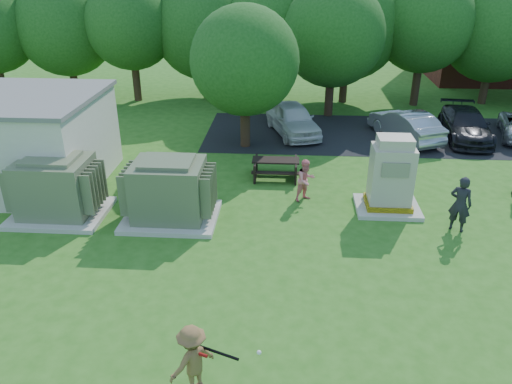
# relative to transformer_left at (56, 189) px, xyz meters

# --- Properties ---
(ground) EXTENTS (120.00, 120.00, 0.00)m
(ground) POSITION_rel_transformer_left_xyz_m (6.50, -4.50, -0.97)
(ground) COLOR #2D6619
(ground) RESTS_ON ground
(parking_strip) EXTENTS (20.00, 6.00, 0.01)m
(parking_strip) POSITION_rel_transformer_left_xyz_m (13.50, 9.00, -0.96)
(parking_strip) COLOR #232326
(parking_strip) RESTS_ON ground
(transformer_left) EXTENTS (3.00, 2.40, 2.07)m
(transformer_left) POSITION_rel_transformer_left_xyz_m (0.00, 0.00, 0.00)
(transformer_left) COLOR beige
(transformer_left) RESTS_ON ground
(transformer_right) EXTENTS (3.00, 2.40, 2.07)m
(transformer_right) POSITION_rel_transformer_left_xyz_m (3.70, 0.00, 0.00)
(transformer_right) COLOR beige
(transformer_right) RESTS_ON ground
(generator_cabinet) EXTENTS (2.11, 1.73, 2.57)m
(generator_cabinet) POSITION_rel_transformer_left_xyz_m (10.83, 1.19, 0.15)
(generator_cabinet) COLOR beige
(generator_cabinet) RESTS_ON ground
(picnic_table) EXTENTS (1.78, 1.33, 0.76)m
(picnic_table) POSITION_rel_transformer_left_xyz_m (6.97, 3.54, -0.49)
(picnic_table) COLOR black
(picnic_table) RESTS_ON ground
(batter) EXTENTS (1.11, 1.11, 1.54)m
(batter) POSITION_rel_transformer_left_xyz_m (5.73, -6.95, -0.20)
(batter) COLOR brown
(batter) RESTS_ON ground
(person_by_generator) EXTENTS (0.79, 0.70, 1.81)m
(person_by_generator) POSITION_rel_transformer_left_xyz_m (12.74, -0.09, -0.06)
(person_by_generator) COLOR black
(person_by_generator) RESTS_ON ground
(person_at_picnic) EXTENTS (0.93, 0.89, 1.50)m
(person_at_picnic) POSITION_rel_transformer_left_xyz_m (8.07, 1.70, -0.22)
(person_at_picnic) COLOR #E87B81
(person_at_picnic) RESTS_ON ground
(car_white) EXTENTS (3.02, 4.65, 1.47)m
(car_white) POSITION_rel_transformer_left_xyz_m (7.60, 8.86, -0.23)
(car_white) COLOR silver
(car_white) RESTS_ON ground
(car_silver_a) EXTENTS (3.03, 4.44, 1.39)m
(car_silver_a) POSITION_rel_transformer_left_xyz_m (12.80, 8.41, -0.28)
(car_silver_a) COLOR #ACACB1
(car_silver_a) RESTS_ON ground
(car_dark) EXTENTS (2.23, 4.75, 1.34)m
(car_dark) POSITION_rel_transformer_left_xyz_m (15.58, 8.68, -0.30)
(car_dark) COLOR black
(car_dark) RESTS_ON ground
(batting_equipment) EXTENTS (1.22, 0.35, 0.11)m
(batting_equipment) POSITION_rel_transformer_left_xyz_m (6.31, -6.98, 0.05)
(batting_equipment) COLOR black
(batting_equipment) RESTS_ON ground
(tree_row) EXTENTS (41.30, 13.30, 7.30)m
(tree_row) POSITION_rel_transformer_left_xyz_m (8.25, 14.00, 3.18)
(tree_row) COLOR #47301E
(tree_row) RESTS_ON ground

